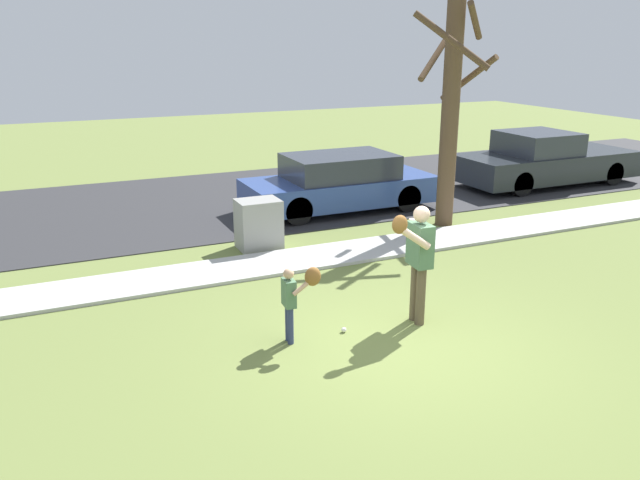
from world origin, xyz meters
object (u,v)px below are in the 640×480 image
at_px(person_adult, 418,253).
at_px(baseball, 344,330).
at_px(utility_cabinet, 259,224).
at_px(parked_pickup_dark, 544,161).
at_px(street_tree_near, 451,107).
at_px(parked_wagon_blue, 339,183).
at_px(person_child, 295,294).

distance_m(person_adult, baseball, 1.49).
height_order(person_adult, baseball, person_adult).
xyz_separation_m(utility_cabinet, parked_pickup_dark, (9.11, 2.10, 0.19)).
height_order(baseball, street_tree_near, street_tree_near).
distance_m(person_adult, street_tree_near, 5.50).
distance_m(person_adult, utility_cabinet, 4.34).
height_order(utility_cabinet, parked_wagon_blue, parked_wagon_blue).
height_order(street_tree_near, parked_wagon_blue, street_tree_near).
bearing_deg(parked_wagon_blue, baseball, -115.43).
height_order(utility_cabinet, street_tree_near, street_tree_near).
relative_size(utility_cabinet, parked_wagon_blue, 0.21).
bearing_deg(baseball, person_adult, -6.82).
relative_size(baseball, parked_wagon_blue, 0.02).
bearing_deg(parked_pickup_dark, street_tree_near, -155.49).
xyz_separation_m(baseball, street_tree_near, (4.43, 3.96, 2.52)).
height_order(baseball, parked_pickup_dark, parked_pickup_dark).
bearing_deg(baseball, street_tree_near, 41.76).
xyz_separation_m(person_child, utility_cabinet, (0.90, 4.07, -0.22)).
bearing_deg(person_adult, street_tree_near, -124.74).
relative_size(person_child, street_tree_near, 0.23).
xyz_separation_m(person_child, baseball, (0.73, 0.00, -0.67)).
bearing_deg(parked_wagon_blue, person_child, -120.86).
xyz_separation_m(person_child, parked_pickup_dark, (10.01, 6.17, -0.03)).
distance_m(person_child, baseball, 0.99).
bearing_deg(parked_pickup_dark, person_adult, -142.49).
bearing_deg(baseball, person_child, -179.87).
distance_m(person_adult, parked_wagon_blue, 6.39).
bearing_deg(street_tree_near, parked_wagon_blue, 127.89).
height_order(baseball, parked_wagon_blue, parked_wagon_blue).
relative_size(person_adult, utility_cabinet, 1.79).
xyz_separation_m(parked_wagon_blue, parked_pickup_dark, (6.43, 0.17, 0.01)).
bearing_deg(person_child, parked_pickup_dark, 36.29).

